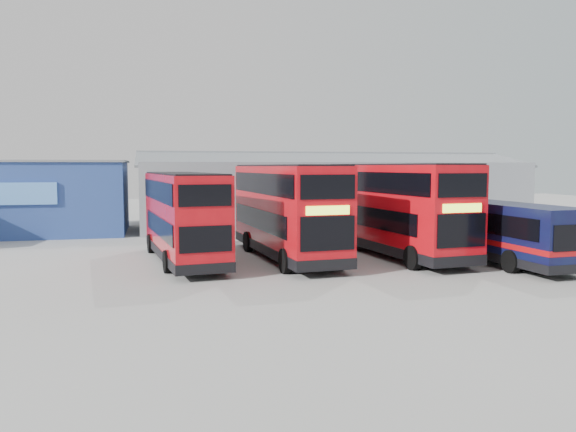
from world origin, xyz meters
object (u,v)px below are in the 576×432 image
Objects in this scene: double_decker_left at (183,218)px; double_decker_right at (395,210)px; maintenance_shed at (328,192)px; single_decker_blue at (491,232)px; office_block at (37,197)px; double_decker_centre at (286,212)px.

double_decker_right is at bearing 170.24° from double_decker_left.
maintenance_shed is 19.71m from single_decker_blue.
double_decker_left is at bearing 171.62° from double_decker_right.
double_decker_left is at bearing -56.96° from office_block.
office_block is 17.11m from double_decker_left.
double_decker_right is at bearing -95.84° from maintenance_shed.
office_block is 1.12× the size of single_decker_blue.
double_decker_right is (5.79, -0.47, 0.02)m from double_decker_centre.
double_decker_centre is (5.15, -0.11, 0.20)m from double_decker_left.
office_block is 25.17m from double_decker_right.
single_decker_blue is at bearing -83.38° from maintenance_shed.
single_decker_blue is (2.27, -19.55, -1.14)m from maintenance_shed.
maintenance_shed is at bearing 78.78° from double_decker_right.
office_block reaches higher than double_decker_centre.
double_decker_left is 0.91× the size of double_decker_right.
office_block is 22.09m from maintenance_shed.
double_decker_right reaches higher than double_decker_left.
maintenance_shed is 20.69m from double_decker_left.
double_decker_left is at bearing -127.78° from maintenance_shed.
double_decker_right is 4.88m from single_decker_blue.
double_decker_centre is 1.05× the size of single_decker_blue.
office_block is 20.46m from double_decker_centre.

